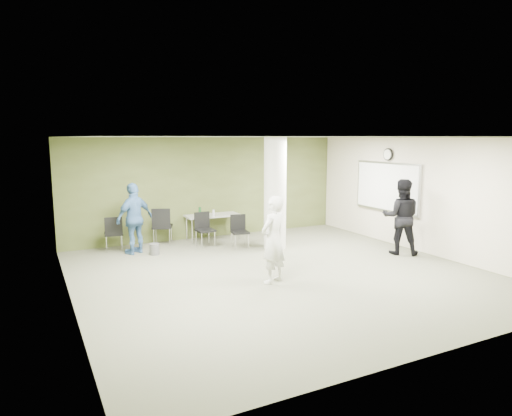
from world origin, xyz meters
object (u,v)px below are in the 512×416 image
man_black (401,217)px  chair_back_left (114,231)px  man_blue (135,218)px  woman_white (273,240)px  folding_table (212,217)px

man_black → chair_back_left: bearing=10.7°
chair_back_left → man_blue: (0.43, -0.44, 0.35)m
woman_white → man_black: size_ratio=0.93×
folding_table → man_black: man_black is taller
folding_table → man_blue: size_ratio=0.87×
folding_table → man_blue: (-2.20, -0.50, 0.21)m
man_black → man_blue: man_black is taller
chair_back_left → man_blue: man_blue is taller
woman_white → man_black: bearing=163.5°
folding_table → man_black: (3.49, -3.44, 0.25)m
man_blue → woman_white: bearing=92.2°
woman_white → folding_table: bearing=-119.2°
woman_white → chair_back_left: bearing=-84.1°
woman_white → man_black: 3.84m
woman_white → man_blue: bearing=-86.3°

